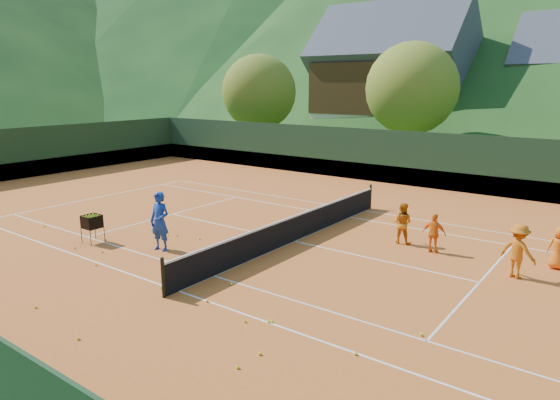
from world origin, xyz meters
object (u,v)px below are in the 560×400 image
Objects in this scene: chalet_left at (392,82)px; student_a at (402,223)px; coach at (160,221)px; student_d at (518,251)px; tennis_net at (294,228)px; student_b at (434,233)px; ball_hopper at (92,222)px; student_c at (559,248)px.

student_a is at bearing -64.77° from chalet_left.
student_d is at bearing 13.38° from coach.
coach is at bearing 40.25° from student_d.
chalet_left is at bearing 108.43° from tennis_net.
tennis_net is at bearing 21.45° from student_b.
tennis_net is (3.06, 3.46, -0.50)m from coach.
student_a is at bearing -14.69° from student_b.
coach is 0.17× the size of tennis_net.
coach is 2.73m from ball_hopper.
chalet_left is at bearing 91.32° from coach.
coach is at bearing 34.61° from student_b.
student_d reaches higher than tennis_net.
chalet_left is at bearing -42.94° from student_d.
student_b is 32.09m from chalet_left.
student_c is 8.37m from tennis_net.
coach is at bearing -78.29° from chalet_left.
student_d is 34.00m from chalet_left.
student_d is (-0.85, -1.50, 0.15)m from student_c.
tennis_net is at bearing 7.51° from student_c.
ball_hopper is (-5.63, -4.35, 0.25)m from tennis_net.
student_b reaches higher than tennis_net.
tennis_net is at bearing 38.08° from coach.
student_a is at bearing 36.25° from ball_hopper.
chalet_left is (-13.15, 27.91, 4.90)m from student_a.
student_b is at bearing 2.07° from student_c.
tennis_net is at bearing 37.70° from ball_hopper.
chalet_left reaches higher than student_a.
student_b is at bearing 21.77° from tennis_net.
student_b is at bearing 158.52° from student_a.
coach is 34.48m from chalet_left.
student_a is 4.11m from student_d.
student_d reaches higher than student_b.
ball_hopper is (-8.78, -6.44, 0.02)m from student_a.
chalet_left is (-6.94, 33.46, 4.62)m from coach.
student_b is 0.83× the size of student_d.
student_b is at bearing 1.26° from student_d.
student_c is 1.73m from student_d.
student_a is 0.91× the size of student_d.
chalet_left reaches higher than ball_hopper.
student_d reaches higher than student_c.
student_d is (10.19, 4.49, -0.20)m from coach.
student_b is 11.76m from ball_hopper.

